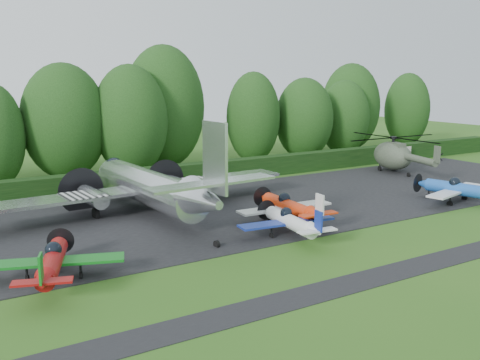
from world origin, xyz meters
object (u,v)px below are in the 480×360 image
transport_plane (150,187)px  sign_board (403,152)px  light_plane_white (290,221)px  light_plane_red (52,261)px  helicopter (393,153)px  light_plane_orange (289,206)px  light_plane_blue (462,189)px

transport_plane → sign_board: 36.49m
light_plane_white → sign_board: (29.91, 17.47, 0.17)m
light_plane_red → helicopter: bearing=-0.3°
light_plane_orange → light_plane_red: bearing=-173.0°
helicopter → transport_plane: bearing=171.7°
transport_plane → light_plane_orange: bearing=-37.5°
light_plane_red → helicopter: 40.98m
helicopter → light_plane_orange: bearing=-169.7°
light_plane_red → light_plane_blue: (32.46, 0.13, 0.09)m
transport_plane → helicopter: (29.50, 3.68, -0.14)m
transport_plane → light_plane_blue: 25.17m
sign_board → light_plane_white: bearing=-142.0°
helicopter → sign_board: size_ratio=4.32×
light_plane_white → light_plane_blue: size_ratio=0.87×
light_plane_blue → light_plane_orange: bearing=-176.8°
light_plane_red → sign_board: size_ratio=2.28×
sign_board → light_plane_blue: bearing=-117.8°
light_plane_red → light_plane_blue: light_plane_blue is taller
light_plane_orange → helicopter: 24.13m
transport_plane → light_plane_orange: size_ratio=3.24×
light_plane_red → light_plane_orange: (17.00, 2.93, 0.04)m
transport_plane → helicopter: bearing=10.7°
helicopter → sign_board: bearing=18.2°
light_plane_orange → light_plane_blue: bearing=-13.1°
light_plane_red → light_plane_orange: size_ratio=0.96×
light_plane_blue → sign_board: light_plane_blue is taller
light_plane_blue → helicopter: size_ratio=0.57×
light_plane_red → sign_board: 48.14m
light_plane_orange → light_plane_blue: size_ratio=0.96×
light_plane_red → light_plane_blue: 32.46m
light_plane_orange → light_plane_blue: light_plane_blue is taller
transport_plane → light_plane_blue: size_ratio=3.11×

